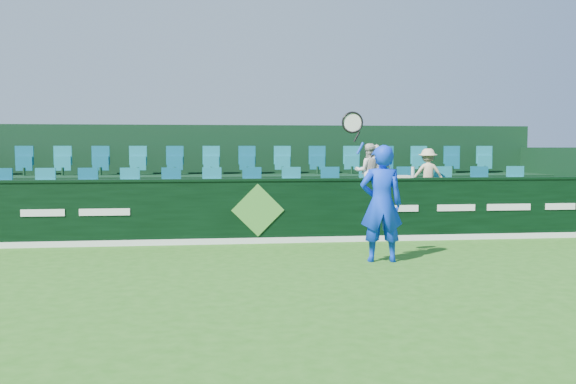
{
  "coord_description": "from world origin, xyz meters",
  "views": [
    {
      "loc": [
        -1.05,
        -9.33,
        2.01
      ],
      "look_at": [
        0.49,
        2.8,
        1.15
      ],
      "focal_mm": 40.0,
      "sensor_mm": 36.0,
      "label": 1
    }
  ],
  "objects": [
    {
      "name": "tennis_player",
      "position": [
        1.97,
        1.53,
        1.03
      ],
      "size": [
        1.2,
        0.57,
        2.68
      ],
      "color": "#0D35DF",
      "rests_on": "ground"
    },
    {
      "name": "seat_row_back",
      "position": [
        0.0,
        7.3,
        1.6
      ],
      "size": [
        13.5,
        0.5,
        0.6
      ],
      "primitive_type": "cube",
      "color": "teal",
      "rests_on": "stand_tier_back"
    },
    {
      "name": "stand_tier_front",
      "position": [
        0.0,
        5.1,
        0.4
      ],
      "size": [
        16.0,
        2.0,
        0.8
      ],
      "primitive_type": "cube",
      "color": "black",
      "rests_on": "ground"
    },
    {
      "name": "drinks_bottle",
      "position": [
        3.36,
        4.0,
        1.47
      ],
      "size": [
        0.08,
        0.08,
        0.24
      ],
      "primitive_type": "cylinder",
      "color": "silver",
      "rests_on": "sponsor_hoarding"
    },
    {
      "name": "towel",
      "position": [
        3.1,
        4.0,
        1.38
      ],
      "size": [
        0.35,
        0.22,
        0.05
      ],
      "primitive_type": "cube",
      "color": "silver",
      "rests_on": "sponsor_hoarding"
    },
    {
      "name": "sponsor_hoarding",
      "position": [
        0.0,
        4.0,
        0.67
      ],
      "size": [
        16.0,
        0.25,
        1.35
      ],
      "color": "black",
      "rests_on": "ground"
    },
    {
      "name": "ground",
      "position": [
        0.0,
        0.0,
        0.0
      ],
      "size": [
        60.0,
        60.0,
        0.0
      ],
      "primitive_type": "plane",
      "color": "#276518",
      "rests_on": "ground"
    },
    {
      "name": "spectator_middle",
      "position": [
        2.87,
        5.12,
        1.43
      ],
      "size": [
        0.78,
        0.41,
        1.27
      ],
      "primitive_type": "imported",
      "rotation": [
        0.0,
        0.0,
        3.28
      ],
      "color": "white",
      "rests_on": "stand_tier_front"
    },
    {
      "name": "stand_rear",
      "position": [
        0.0,
        7.44,
        1.22
      ],
      "size": [
        16.0,
        4.1,
        2.6
      ],
      "color": "black",
      "rests_on": "ground"
    },
    {
      "name": "stand_tier_back",
      "position": [
        0.0,
        7.0,
        0.65
      ],
      "size": [
        16.0,
        1.8,
        1.3
      ],
      "primitive_type": "cube",
      "color": "black",
      "rests_on": "ground"
    },
    {
      "name": "spectator_left",
      "position": [
        2.66,
        5.12,
        1.44
      ],
      "size": [
        0.66,
        0.54,
        1.29
      ],
      "primitive_type": "imported",
      "rotation": [
        0.0,
        0.0,
        3.06
      ],
      "color": "silver",
      "rests_on": "stand_tier_front"
    },
    {
      "name": "spectator_right",
      "position": [
        4.09,
        5.12,
        1.39
      ],
      "size": [
        0.81,
        0.53,
        1.17
      ],
      "primitive_type": "imported",
      "rotation": [
        0.0,
        0.0,
        3.01
      ],
      "color": "beige",
      "rests_on": "stand_tier_front"
    },
    {
      "name": "seat_row_front",
      "position": [
        0.0,
        5.5,
        1.1
      ],
      "size": [
        13.5,
        0.5,
        0.6
      ],
      "primitive_type": "cube",
      "color": "teal",
      "rests_on": "stand_tier_front"
    }
  ]
}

